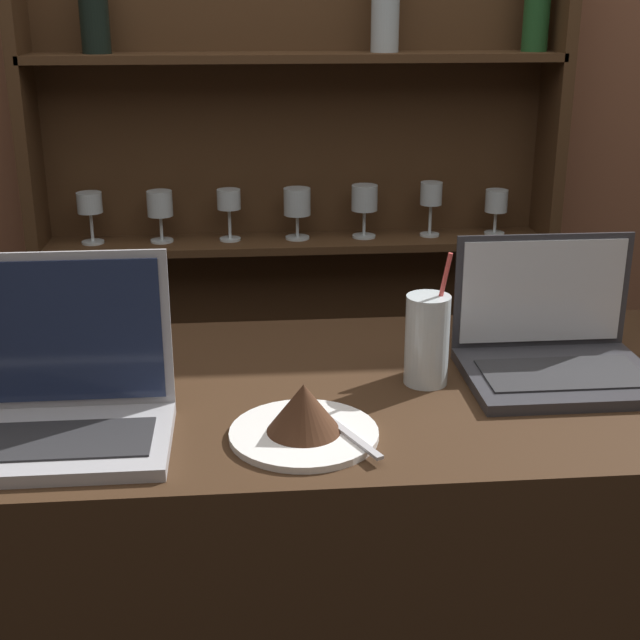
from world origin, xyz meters
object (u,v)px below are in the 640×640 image
(laptop_near, at_px, (56,397))
(water_glass, at_px, (427,340))
(cake_plate, at_px, (304,417))
(laptop_far, at_px, (554,347))

(laptop_near, bearing_deg, water_glass, 14.19)
(cake_plate, bearing_deg, laptop_far, 24.54)
(laptop_near, height_order, laptop_far, laptop_near)
(laptop_far, xyz_separation_m, water_glass, (-0.21, -0.02, 0.03))
(water_glass, bearing_deg, laptop_near, -165.81)
(laptop_far, relative_size, cake_plate, 1.43)
(laptop_far, bearing_deg, water_glass, -174.52)
(laptop_near, height_order, cake_plate, laptop_near)
(laptop_near, distance_m, water_glass, 0.56)
(laptop_near, xyz_separation_m, laptop_far, (0.76, 0.16, -0.02))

